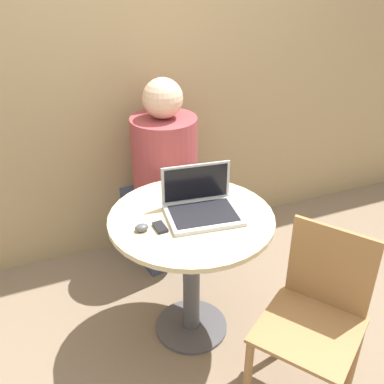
{
  "coord_description": "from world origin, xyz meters",
  "views": [
    {
      "loc": [
        -0.69,
        -1.66,
        1.86
      ],
      "look_at": [
        0.02,
        0.05,
        0.82
      ],
      "focal_mm": 42.0,
      "sensor_mm": 36.0,
      "label": 1
    }
  ],
  "objects_px": {
    "cell_phone": "(160,227)",
    "chair_empty": "(314,320)",
    "laptop": "(201,206)",
    "person_seated": "(161,188)"
  },
  "relations": [
    {
      "from": "laptop",
      "to": "person_seated",
      "type": "distance_m",
      "value": 0.76
    },
    {
      "from": "laptop",
      "to": "person_seated",
      "type": "relative_size",
      "value": 0.31
    },
    {
      "from": "chair_empty",
      "to": "laptop",
      "type": "bearing_deg",
      "value": 116.1
    },
    {
      "from": "cell_phone",
      "to": "laptop",
      "type": "bearing_deg",
      "value": 12.86
    },
    {
      "from": "laptop",
      "to": "chair_empty",
      "type": "distance_m",
      "value": 0.71
    },
    {
      "from": "cell_phone",
      "to": "chair_empty",
      "type": "distance_m",
      "value": 0.78
    },
    {
      "from": "laptop",
      "to": "cell_phone",
      "type": "xyz_separation_m",
      "value": [
        -0.23,
        -0.05,
        -0.03
      ]
    },
    {
      "from": "chair_empty",
      "to": "person_seated",
      "type": "bearing_deg",
      "value": 100.89
    },
    {
      "from": "laptop",
      "to": "chair_empty",
      "type": "relative_size",
      "value": 0.44
    },
    {
      "from": "cell_phone",
      "to": "chair_empty",
      "type": "height_order",
      "value": "chair_empty"
    }
  ]
}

